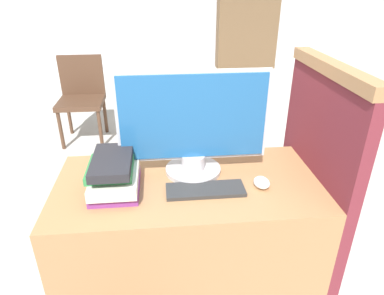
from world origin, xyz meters
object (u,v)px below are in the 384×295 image
at_px(keyboard, 205,190).
at_px(far_chair, 82,94).
at_px(mouse, 262,182).
at_px(book_stack, 114,175).
at_px(monitor, 193,126).

relative_size(keyboard, far_chair, 0.37).
xyz_separation_m(keyboard, mouse, (0.24, 0.01, 0.01)).
bearing_deg(far_chair, mouse, -29.16).
height_order(mouse, book_stack, book_stack).
relative_size(mouse, far_chair, 0.10).
relative_size(book_stack, far_chair, 0.33).
distance_m(monitor, book_stack, 0.38).
bearing_deg(keyboard, book_stack, 171.57).
distance_m(monitor, mouse, 0.37).
xyz_separation_m(mouse, far_chair, (-1.19, 2.29, -0.31)).
xyz_separation_m(mouse, book_stack, (-0.60, 0.04, 0.05)).
distance_m(mouse, far_chair, 2.60).
bearing_deg(far_chair, book_stack, -41.95).
height_order(mouse, far_chair, far_chair).
relative_size(monitor, mouse, 7.44).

